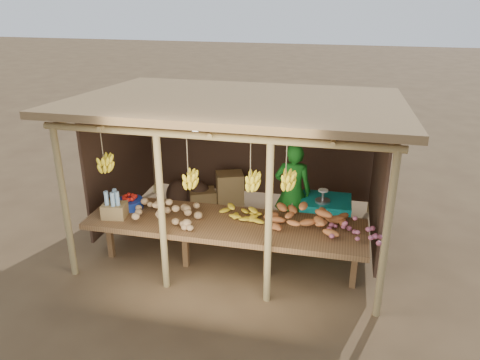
# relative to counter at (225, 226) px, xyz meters

# --- Properties ---
(ground) EXTENTS (60.00, 60.00, 0.00)m
(ground) POSITION_rel_counter_xyz_m (-0.00, 0.95, -0.74)
(ground) COLOR brown
(ground) RESTS_ON ground
(stall_structure) EXTENTS (4.70, 3.50, 2.43)m
(stall_structure) POSITION_rel_counter_xyz_m (-0.04, 0.91, 1.18)
(stall_structure) COLOR #9F8552
(stall_structure) RESTS_ON ground
(counter) EXTENTS (3.90, 1.05, 0.80)m
(counter) POSITION_rel_counter_xyz_m (0.00, 0.00, 0.00)
(counter) COLOR brown
(counter) RESTS_ON ground
(potato_heap) EXTENTS (1.17, 0.96, 0.37)m
(potato_heap) POSITION_rel_counter_xyz_m (-0.87, -0.08, 0.25)
(potato_heap) COLOR tan
(potato_heap) RESTS_ON counter
(sweet_potato_heap) EXTENTS (1.24, 0.97, 0.36)m
(sweet_potato_heap) POSITION_rel_counter_xyz_m (1.10, 0.08, 0.24)
(sweet_potato_heap) COLOR #C16931
(sweet_potato_heap) RESTS_ON counter
(onion_heap) EXTENTS (0.76, 0.54, 0.35)m
(onion_heap) POSITION_rel_counter_xyz_m (1.75, -0.09, 0.24)
(onion_heap) COLOR #B2566E
(onion_heap) RESTS_ON counter
(banana_pile) EXTENTS (0.62, 0.44, 0.35)m
(banana_pile) POSITION_rel_counter_xyz_m (0.19, 0.18, 0.23)
(banana_pile) COLOR yellow
(banana_pile) RESTS_ON counter
(tomato_basin) EXTENTS (0.38, 0.38, 0.20)m
(tomato_basin) POSITION_rel_counter_xyz_m (-1.48, 0.13, 0.14)
(tomato_basin) COLOR navy
(tomato_basin) RESTS_ON counter
(bottle_box) EXTENTS (0.36, 0.30, 0.41)m
(bottle_box) POSITION_rel_counter_xyz_m (-1.56, -0.20, 0.22)
(bottle_box) COLOR olive
(bottle_box) RESTS_ON counter
(vendor) EXTENTS (0.61, 0.42, 1.61)m
(vendor) POSITION_rel_counter_xyz_m (0.80, 1.25, 0.07)
(vendor) COLOR #186F1C
(vendor) RESTS_ON ground
(tarp_crate) EXTENTS (0.79, 0.68, 0.93)m
(tarp_crate) POSITION_rel_counter_xyz_m (1.33, 1.25, -0.36)
(tarp_crate) COLOR brown
(tarp_crate) RESTS_ON ground
(carton_stack) EXTENTS (1.10, 0.53, 0.75)m
(carton_stack) POSITION_rel_counter_xyz_m (-0.57, 1.87, -0.41)
(carton_stack) COLOR olive
(carton_stack) RESTS_ON ground
(burlap_sacks) EXTENTS (0.87, 0.46, 0.61)m
(burlap_sacks) POSITION_rel_counter_xyz_m (-1.21, 1.94, -0.47)
(burlap_sacks) COLOR #432C1F
(burlap_sacks) RESTS_ON ground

